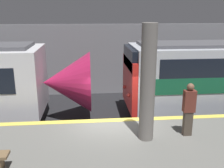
{
  "coord_description": "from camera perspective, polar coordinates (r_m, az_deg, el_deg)",
  "views": [
    {
      "loc": [
        -0.85,
        -9.33,
        5.2
      ],
      "look_at": [
        0.13,
        1.03,
        2.24
      ],
      "focal_mm": 42.0,
      "sensor_mm": 36.0,
      "label": 1
    }
  ],
  "objects": [
    {
      "name": "support_pillar_near",
      "position": [
        8.16,
        7.79,
        0.01
      ],
      "size": [
        0.47,
        0.47,
        3.7
      ],
      "color": "slate",
      "rests_on": "platform"
    },
    {
      "name": "ground_plane",
      "position": [
        10.72,
        -0.18,
        -13.15
      ],
      "size": [
        120.0,
        120.0,
        0.0
      ],
      "primitive_type": "plane",
      "color": "black"
    },
    {
      "name": "station_rear_barrier",
      "position": [
        16.46,
        -2.37,
        5.32
      ],
      "size": [
        50.0,
        0.15,
        4.37
      ],
      "color": "gray",
      "rests_on": "ground"
    },
    {
      "name": "person_waiting",
      "position": [
        8.97,
        16.37,
        -5.04
      ],
      "size": [
        0.38,
        0.24,
        1.8
      ],
      "color": "#473D33",
      "rests_on": "platform"
    }
  ]
}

